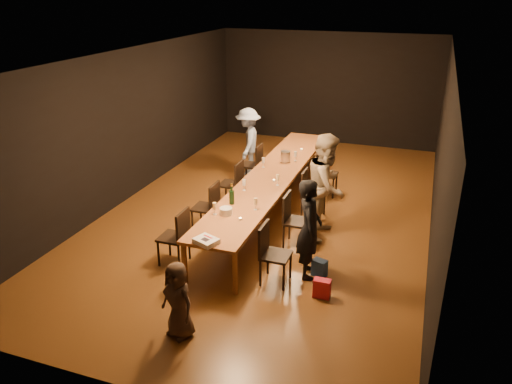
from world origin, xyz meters
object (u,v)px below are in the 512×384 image
(chair_right_1, at_px, (297,221))
(chair_right_3, at_px, (327,174))
(chair_left_1, at_px, (205,207))
(chair_left_2, at_px, (231,183))
(man_blue, at_px, (248,142))
(chair_left_0, at_px, (173,237))
(chair_right_0, at_px, (276,255))
(birthday_cake, at_px, (206,241))
(chair_left_3, at_px, (251,165))
(champagne_bottle, at_px, (232,194))
(table, at_px, (271,178))
(plate_stack, at_px, (226,211))
(child, at_px, (178,300))
(chair_right_2, at_px, (314,195))
(woman_tan, at_px, (326,186))
(ice_bucket, at_px, (285,156))
(woman_birthday, at_px, (309,229))

(chair_right_1, bearing_deg, chair_right_3, 180.00)
(chair_left_1, relative_size, chair_left_2, 1.00)
(man_blue, bearing_deg, chair_left_0, -9.08)
(chair_right_0, distance_m, birthday_cake, 1.06)
(chair_left_1, bearing_deg, chair_left_3, 0.00)
(chair_left_0, distance_m, chair_left_1, 1.20)
(champagne_bottle, bearing_deg, table, 82.17)
(chair_left_0, bearing_deg, champagne_bottle, -35.65)
(chair_right_1, bearing_deg, chair_left_0, -54.78)
(man_blue, relative_size, plate_stack, 7.71)
(child, bearing_deg, chair_right_0, 85.69)
(chair_right_3, height_order, chair_left_1, same)
(chair_right_0, distance_m, man_blue, 4.69)
(plate_stack, bearing_deg, chair_right_0, -25.95)
(chair_right_1, height_order, chair_right_2, same)
(woman_tan, distance_m, ice_bucket, 1.88)
(chair_right_1, height_order, chair_left_1, same)
(ice_bucket, bearing_deg, chair_left_1, -113.26)
(chair_right_0, relative_size, chair_right_3, 1.00)
(chair_left_0, height_order, chair_left_1, same)
(chair_right_1, xyz_separation_m, chair_left_3, (-1.70, 2.40, 0.00))
(champagne_bottle, bearing_deg, plate_stack, -80.60)
(chair_left_3, distance_m, plate_stack, 3.22)
(woman_birthday, xyz_separation_m, plate_stack, (-1.39, 0.11, 0.02))
(chair_right_1, distance_m, chair_right_3, 2.40)
(chair_right_0, xyz_separation_m, plate_stack, (-0.99, 0.48, 0.34))
(chair_left_2, distance_m, plate_stack, 2.08)
(chair_right_2, relative_size, child, 0.90)
(plate_stack, relative_size, champagne_bottle, 0.56)
(chair_left_2, bearing_deg, birthday_cake, -164.27)
(chair_left_2, relative_size, chair_left_3, 1.00)
(chair_left_3, xyz_separation_m, man_blue, (-0.30, 0.63, 0.31))
(woman_birthday, distance_m, plate_stack, 1.39)
(chair_right_1, height_order, birthday_cake, chair_right_1)
(child, bearing_deg, chair_left_2, 125.21)
(chair_left_2, relative_size, birthday_cake, 2.37)
(child, bearing_deg, ice_bucket, 112.62)
(woman_tan, relative_size, child, 1.79)
(woman_birthday, distance_m, ice_bucket, 3.13)
(table, distance_m, woman_birthday, 2.39)
(chair_left_3, xyz_separation_m, woman_tan, (2.05, -1.81, 0.46))
(chair_right_1, distance_m, woman_tan, 0.82)
(chair_right_0, distance_m, woman_birthday, 0.63)
(chair_left_0, height_order, birthday_cake, chair_left_0)
(chair_right_0, bearing_deg, child, -26.53)
(chair_right_3, bearing_deg, woman_birthday, 7.07)
(child, distance_m, plate_stack, 2.08)
(birthday_cake, relative_size, champagne_bottle, 1.08)
(man_blue, xyz_separation_m, champagne_bottle, (0.94, -3.33, 0.15))
(chair_right_2, height_order, man_blue, man_blue)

